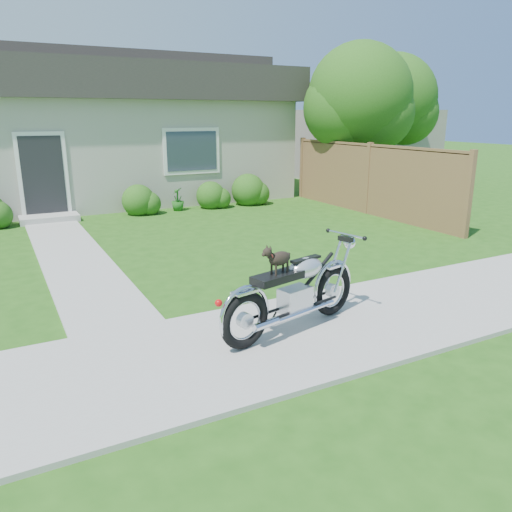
# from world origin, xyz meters

# --- Properties ---
(ground) EXTENTS (80.00, 80.00, 0.00)m
(ground) POSITION_xyz_m (0.00, 0.00, 0.00)
(ground) COLOR #235114
(ground) RESTS_ON ground
(sidewalk) EXTENTS (24.00, 2.20, 0.04)m
(sidewalk) POSITION_xyz_m (0.00, 0.00, 0.02)
(sidewalk) COLOR #9E9B93
(sidewalk) RESTS_ON ground
(walkway) EXTENTS (1.20, 8.00, 0.03)m
(walkway) POSITION_xyz_m (-1.50, 5.00, 0.01)
(walkway) COLOR #9E9B93
(walkway) RESTS_ON ground
(house) EXTENTS (12.60, 7.03, 4.50)m
(house) POSITION_xyz_m (-0.00, 11.99, 2.16)
(house) COLOR #AFAA9E
(house) RESTS_ON ground
(fence) EXTENTS (0.12, 6.62, 1.90)m
(fence) POSITION_xyz_m (6.30, 5.75, 0.94)
(fence) COLOR brown
(fence) RESTS_ON ground
(tree_near) EXTENTS (3.06, 3.06, 4.70)m
(tree_near) POSITION_xyz_m (7.44, 7.47, 3.01)
(tree_near) COLOR #3D2B1C
(tree_near) RESTS_ON ground
(tree_far) EXTENTS (3.08, 3.08, 4.72)m
(tree_far) POSITION_xyz_m (10.42, 9.34, 3.03)
(tree_far) COLOR #3D2B1C
(tree_far) RESTS_ON ground
(shrub_row) EXTENTS (9.98, 1.00, 1.00)m
(shrub_row) POSITION_xyz_m (-0.18, 8.50, 0.40)
(shrub_row) COLOR #285717
(shrub_row) RESTS_ON ground
(potted_plant_right) EXTENTS (0.49, 0.49, 0.65)m
(potted_plant_right) POSITION_xyz_m (1.87, 8.55, 0.32)
(potted_plant_right) COLOR #1F5F1A
(potted_plant_right) RESTS_ON ground
(motorcycle_with_dog) EXTENTS (2.19, 0.83, 1.12)m
(motorcycle_with_dog) POSITION_xyz_m (0.41, 0.07, 0.54)
(motorcycle_with_dog) COLOR black
(motorcycle_with_dog) RESTS_ON sidewalk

